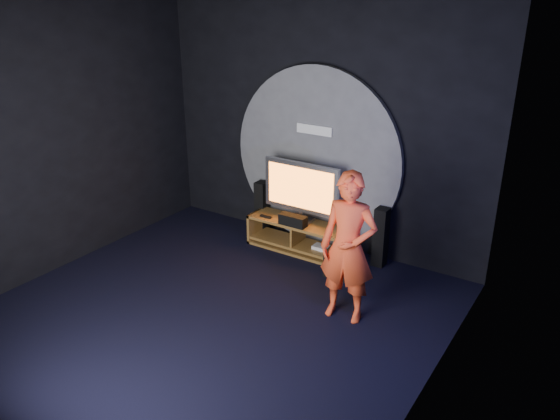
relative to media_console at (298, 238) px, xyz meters
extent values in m
plane|color=black|center=(0.03, -2.05, -0.19)|extent=(5.00, 5.00, 0.00)
cube|color=black|center=(0.03, 0.45, 1.56)|extent=(5.00, 0.04, 3.50)
cube|color=black|center=(-2.47, -2.05, 1.56)|extent=(0.04, 5.00, 3.50)
cube|color=black|center=(2.53, -2.05, 1.56)|extent=(0.04, 5.00, 3.50)
cylinder|color=#515156|center=(0.03, 0.39, 1.11)|extent=(2.60, 0.08, 2.60)
cube|color=white|center=(0.03, 0.34, 1.53)|extent=(0.55, 0.03, 0.13)
cube|color=olive|center=(-0.01, 0.00, 0.24)|extent=(1.50, 0.45, 0.04)
cube|color=olive|center=(-0.01, 0.00, -0.09)|extent=(1.45, 0.42, 0.04)
cube|color=olive|center=(-0.74, 0.00, 0.03)|extent=(0.04, 0.45, 0.45)
cube|color=olive|center=(0.72, 0.00, 0.03)|extent=(0.04, 0.45, 0.45)
cube|color=olive|center=(-0.01, 0.00, 0.07)|extent=(0.03, 0.40, 0.29)
cube|color=olive|center=(-0.01, 0.00, -0.17)|extent=(1.50, 0.45, 0.04)
cube|color=white|center=(0.37, 0.00, -0.05)|extent=(0.22, 0.16, 0.05)
cube|color=#A6A6AD|center=(-0.01, 0.07, 0.28)|extent=(0.36, 0.22, 0.04)
cylinder|color=#A6A6AD|center=(-0.01, 0.07, 0.35)|extent=(0.07, 0.07, 0.10)
cube|color=#A6A6AD|center=(-0.01, 0.07, 0.76)|extent=(1.17, 0.06, 0.72)
cube|color=orange|center=(-0.01, 0.04, 0.76)|extent=(1.04, 0.01, 0.59)
cube|color=black|center=(-0.01, -0.15, 0.33)|extent=(0.40, 0.15, 0.15)
cube|color=black|center=(-0.49, -0.12, 0.27)|extent=(0.18, 0.05, 0.02)
cube|color=black|center=(-0.79, 0.22, 0.22)|extent=(0.17, 0.19, 0.83)
cube|color=black|center=(1.16, 0.23, 0.22)|extent=(0.17, 0.19, 0.83)
cube|color=black|center=(0.84, -0.32, -0.01)|extent=(0.34, 0.34, 0.37)
imported|color=#F04720|center=(1.34, -1.16, 0.68)|extent=(0.69, 0.50, 1.75)
camera|label=1|loc=(3.66, -6.11, 3.35)|focal=35.00mm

